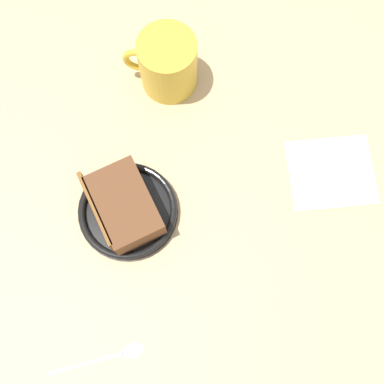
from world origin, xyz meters
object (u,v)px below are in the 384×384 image
small_plate (127,208)px  folded_napkin (331,172)px  teaspoon (117,355)px  tea_mug (167,64)px  cake_slice (123,204)px

small_plate → folded_napkin: small_plate is taller
small_plate → teaspoon: bearing=-105.1°
small_plate → tea_mug: tea_mug is taller
teaspoon → tea_mug: bearing=68.3°
folded_napkin → teaspoon: bearing=-153.1°
tea_mug → cake_slice: bearing=-118.4°
tea_mug → folded_napkin: 28.75cm
folded_napkin → tea_mug: bearing=134.7°
small_plate → cake_slice: size_ratio=1.14×
cake_slice → folded_napkin: cake_slice is taller
cake_slice → folded_napkin: 30.48cm
small_plate → folded_napkin: bearing=-2.3°
small_plate → cake_slice: (-0.26, -0.06, 2.73)cm
tea_mug → folded_napkin: tea_mug is taller
small_plate → folded_napkin: 30.03cm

